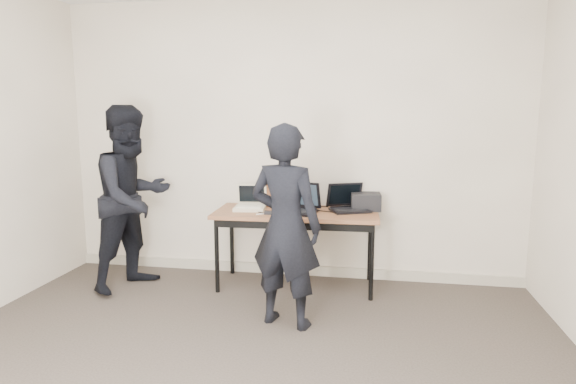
% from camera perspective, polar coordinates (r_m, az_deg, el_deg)
% --- Properties ---
extents(room, '(4.60, 4.60, 2.80)m').
position_cam_1_polar(room, '(2.53, -8.50, 3.23)').
color(room, '#403831').
rests_on(room, ground).
extents(desk, '(1.52, 0.70, 0.72)m').
position_cam_1_polar(desk, '(4.45, 0.97, -3.06)').
color(desk, brown).
rests_on(desk, ground).
extents(laptop_beige, '(0.31, 0.30, 0.23)m').
position_cam_1_polar(laptop_beige, '(4.55, -4.49, -1.48)').
color(laptop_beige, beige).
rests_on(laptop_beige, desk).
extents(laptop_center, '(0.42, 0.41, 0.27)m').
position_cam_1_polar(laptop_center, '(4.41, 1.20, -1.59)').
color(laptop_center, black).
rests_on(laptop_center, desk).
extents(laptop_right, '(0.44, 0.43, 0.25)m').
position_cam_1_polar(laptop_right, '(4.51, 7.12, -1.47)').
color(laptop_right, black).
rests_on(laptop_right, desk).
extents(leather_satchel, '(0.36, 0.19, 0.25)m').
position_cam_1_polar(leather_satchel, '(4.66, -0.78, -0.15)').
color(leather_satchel, brown).
rests_on(leather_satchel, desk).
extents(tissue, '(0.14, 0.11, 0.08)m').
position_cam_1_polar(tissue, '(4.64, -0.41, 1.76)').
color(tissue, white).
rests_on(tissue, leather_satchel).
extents(equipment_box, '(0.29, 0.25, 0.16)m').
position_cam_1_polar(equipment_box, '(4.56, 9.19, -1.12)').
color(equipment_box, black).
rests_on(equipment_box, desk).
extents(power_brick, '(0.09, 0.06, 0.03)m').
position_cam_1_polar(power_brick, '(4.31, -2.27, -2.45)').
color(power_brick, black).
rests_on(power_brick, desk).
extents(cables, '(1.02, 0.48, 0.01)m').
position_cam_1_polar(cables, '(4.46, 0.35, -2.21)').
color(cables, silver).
rests_on(cables, desk).
extents(person_typist, '(0.64, 0.50, 1.55)m').
position_cam_1_polar(person_typist, '(3.62, -0.31, -4.11)').
color(person_typist, black).
rests_on(person_typist, ground).
extents(person_observer, '(0.92, 1.01, 1.69)m').
position_cam_1_polar(person_observer, '(4.65, -17.91, -0.67)').
color(person_observer, black).
rests_on(person_observer, ground).
extents(baseboard, '(4.50, 0.03, 0.10)m').
position_cam_1_polar(baseboard, '(4.94, 0.11, -9.14)').
color(baseboard, '#B4AA95').
rests_on(baseboard, ground).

